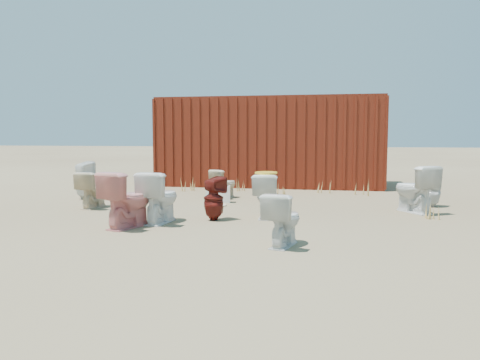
% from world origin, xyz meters
% --- Properties ---
extents(ground, '(100.00, 100.00, 0.00)m').
position_xyz_m(ground, '(0.00, 0.00, 0.00)').
color(ground, brown).
rests_on(ground, ground).
extents(shipping_container, '(6.00, 2.40, 2.40)m').
position_xyz_m(shipping_container, '(0.00, 5.20, 1.20)').
color(shipping_container, '#50140D').
rests_on(shipping_container, ground).
extents(toilet_front_a, '(0.55, 0.85, 0.82)m').
position_xyz_m(toilet_front_a, '(-0.99, -1.00, 0.41)').
color(toilet_front_a, white).
rests_on(toilet_front_a, ground).
extents(toilet_front_pink, '(0.72, 0.94, 0.85)m').
position_xyz_m(toilet_front_pink, '(-1.33, -1.44, 0.43)').
color(toilet_front_pink, pink).
rests_on(toilet_front_pink, ground).
extents(toilet_front_c, '(0.53, 0.73, 0.68)m').
position_xyz_m(toilet_front_c, '(1.08, -2.19, 0.34)').
color(toilet_front_c, white).
rests_on(toilet_front_c, ground).
extents(toilet_front_maroon, '(0.45, 0.45, 0.71)m').
position_xyz_m(toilet_front_maroon, '(-0.20, -0.63, 0.36)').
color(toilet_front_maroon, '#5C150F').
rests_on(toilet_front_maroon, ground).
extents(toilet_front_e, '(0.85, 0.96, 0.85)m').
position_xyz_m(toilet_front_e, '(3.14, 0.81, 0.43)').
color(toilet_front_e, white).
rests_on(toilet_front_e, ground).
extents(toilet_back_a, '(0.48, 0.49, 0.82)m').
position_xyz_m(toilet_back_a, '(-3.60, 1.35, 0.41)').
color(toilet_back_a, white).
rests_on(toilet_back_a, ground).
extents(toilet_back_beige_left, '(0.45, 0.72, 0.70)m').
position_xyz_m(toilet_back_beige_left, '(-2.78, 0.22, 0.35)').
color(toilet_back_beige_left, beige).
rests_on(toilet_back_beige_left, ground).
extents(toilet_back_beige_right, '(0.62, 0.72, 0.64)m').
position_xyz_m(toilet_back_beige_right, '(-0.64, 2.06, 0.32)').
color(toilet_back_beige_right, beige).
rests_on(toilet_back_beige_right, ground).
extents(toilet_back_yellowlid, '(0.45, 0.75, 0.75)m').
position_xyz_m(toilet_back_yellowlid, '(0.60, -0.21, 0.37)').
color(toilet_back_yellowlid, white).
rests_on(toilet_back_yellowlid, ground).
extents(toilet_back_e, '(0.39, 0.39, 0.71)m').
position_xyz_m(toilet_back_e, '(3.60, 1.58, 0.35)').
color(toilet_back_e, silver).
rests_on(toilet_back_e, ground).
extents(yellow_lid, '(0.38, 0.47, 0.02)m').
position_xyz_m(yellow_lid, '(0.60, -0.21, 0.76)').
color(yellow_lid, gold).
rests_on(yellow_lid, toilet_back_yellowlid).
extents(loose_tank, '(0.53, 0.28, 0.35)m').
position_xyz_m(loose_tank, '(-0.61, 1.38, 0.17)').
color(loose_tank, white).
rests_on(loose_tank, ground).
extents(loose_lid_near, '(0.54, 0.60, 0.02)m').
position_xyz_m(loose_lid_near, '(-0.53, 0.95, 0.01)').
color(loose_lid_near, '#C6AF8F').
rests_on(loose_lid_near, ground).
extents(loose_lid_far, '(0.59, 0.59, 0.02)m').
position_xyz_m(loose_lid_far, '(-0.97, 3.50, 0.01)').
color(loose_lid_far, beige).
rests_on(loose_lid_far, ground).
extents(weed_clump_a, '(0.36, 0.36, 0.31)m').
position_xyz_m(weed_clump_a, '(-1.82, 3.26, 0.15)').
color(weed_clump_a, tan).
rests_on(weed_clump_a, ground).
extents(weed_clump_b, '(0.32, 0.32, 0.27)m').
position_xyz_m(weed_clump_b, '(0.50, 2.56, 0.13)').
color(weed_clump_b, tan).
rests_on(weed_clump_b, ground).
extents(weed_clump_c, '(0.36, 0.36, 0.35)m').
position_xyz_m(weed_clump_c, '(2.42, 3.16, 0.18)').
color(weed_clump_c, tan).
rests_on(weed_clump_c, ground).
extents(weed_clump_d, '(0.30, 0.30, 0.28)m').
position_xyz_m(weed_clump_d, '(-0.57, 3.45, 0.14)').
color(weed_clump_d, tan).
rests_on(weed_clump_d, ground).
extents(weed_clump_e, '(0.34, 0.34, 0.28)m').
position_xyz_m(weed_clump_e, '(1.51, 3.50, 0.14)').
color(weed_clump_e, tan).
rests_on(weed_clump_e, ground).
extents(weed_clump_f, '(0.28, 0.28, 0.24)m').
position_xyz_m(weed_clump_f, '(3.28, 0.13, 0.12)').
color(weed_clump_f, tan).
rests_on(weed_clump_f, ground).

